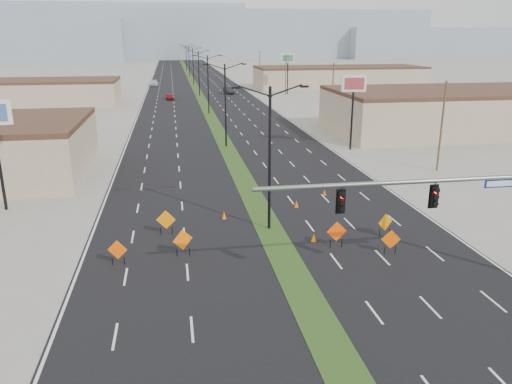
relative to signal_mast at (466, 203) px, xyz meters
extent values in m
plane|color=gray|center=(-8.56, -2.00, -4.79)|extent=(600.00, 600.00, 0.00)
cube|color=black|center=(-8.56, 98.00, -4.79)|extent=(25.00, 400.00, 0.02)
cube|color=#274518|center=(-8.56, 98.00, -4.79)|extent=(2.00, 400.00, 0.04)
cube|color=tan|center=(-40.56, 83.00, -2.54)|extent=(30.00, 14.00, 4.50)
cube|color=tan|center=(25.44, 43.00, -2.04)|extent=(36.00, 18.00, 5.50)
cube|color=tan|center=(29.44, 108.00, -2.29)|extent=(44.00, 16.00, 5.00)
cube|color=#8C9AAD|center=(31.44, 298.00, 9.21)|extent=(220.00, 50.00, 28.00)
cube|color=#8C9AAD|center=(171.44, 288.00, 4.21)|extent=(160.00, 50.00, 18.00)
cube|color=#8C9AAD|center=(-38.56, 318.00, 11.21)|extent=(140.00, 50.00, 32.00)
cylinder|color=slate|center=(-3.36, 0.00, 1.31)|extent=(16.00, 0.24, 0.24)
cube|color=navy|center=(1.84, -0.02, 0.99)|extent=(1.90, 0.04, 0.45)
cube|color=black|center=(-6.86, 0.00, 0.43)|extent=(0.50, 0.28, 1.30)
sphere|color=#FF0C05|center=(-6.86, -0.16, 0.78)|extent=(0.22, 0.22, 0.22)
cube|color=black|center=(-1.86, 0.00, 0.43)|extent=(0.50, 0.28, 1.30)
sphere|color=#FF0C05|center=(-1.86, -0.16, 0.78)|extent=(0.22, 0.22, 0.22)
cylinder|color=black|center=(-8.56, 10.00, 0.21)|extent=(0.20, 0.20, 10.00)
cube|color=black|center=(-10.86, 10.00, 5.16)|extent=(0.55, 0.24, 0.14)
cube|color=black|center=(-6.26, 10.00, 5.16)|extent=(0.55, 0.24, 0.14)
cylinder|color=black|center=(-8.56, 38.00, 0.21)|extent=(0.20, 0.20, 10.00)
cube|color=black|center=(-10.86, 38.00, 5.16)|extent=(0.55, 0.24, 0.14)
cube|color=black|center=(-6.26, 38.00, 5.16)|extent=(0.55, 0.24, 0.14)
cylinder|color=black|center=(-8.56, 66.00, 0.21)|extent=(0.20, 0.20, 10.00)
cube|color=black|center=(-10.86, 66.00, 5.16)|extent=(0.55, 0.24, 0.14)
cube|color=black|center=(-6.26, 66.00, 5.16)|extent=(0.55, 0.24, 0.14)
cylinder|color=black|center=(-8.56, 94.00, 0.21)|extent=(0.20, 0.20, 10.00)
cube|color=black|center=(-10.86, 94.00, 5.16)|extent=(0.55, 0.24, 0.14)
cube|color=black|center=(-6.26, 94.00, 5.16)|extent=(0.55, 0.24, 0.14)
cylinder|color=black|center=(-8.56, 122.00, 0.21)|extent=(0.20, 0.20, 10.00)
cube|color=black|center=(-10.86, 122.00, 5.16)|extent=(0.55, 0.24, 0.14)
cube|color=black|center=(-6.26, 122.00, 5.16)|extent=(0.55, 0.24, 0.14)
cylinder|color=black|center=(-8.56, 150.00, 0.21)|extent=(0.20, 0.20, 10.00)
cube|color=black|center=(-10.86, 150.00, 5.16)|extent=(0.55, 0.24, 0.14)
cube|color=black|center=(-6.26, 150.00, 5.16)|extent=(0.55, 0.24, 0.14)
cylinder|color=black|center=(-8.56, 178.00, 0.21)|extent=(0.20, 0.20, 10.00)
cube|color=black|center=(-10.86, 178.00, 5.16)|extent=(0.55, 0.24, 0.14)
cube|color=black|center=(-6.26, 178.00, 5.16)|extent=(0.55, 0.24, 0.14)
cylinder|color=#4C3823|center=(11.44, 23.00, -0.29)|extent=(0.20, 0.20, 9.00)
cube|color=#4C3823|center=(11.44, 23.00, 3.81)|extent=(1.60, 0.10, 0.10)
cylinder|color=#4C3823|center=(11.44, 58.00, -0.29)|extent=(0.20, 0.20, 9.00)
cube|color=#4C3823|center=(11.44, 58.00, 3.81)|extent=(1.60, 0.10, 0.10)
cylinder|color=#4C3823|center=(11.44, 93.00, -0.29)|extent=(0.20, 0.20, 9.00)
cube|color=#4C3823|center=(11.44, 93.00, 3.81)|extent=(1.60, 0.10, 0.10)
cylinder|color=#4C3823|center=(11.44, 128.00, -0.29)|extent=(0.20, 0.20, 9.00)
cube|color=#4C3823|center=(11.44, 128.00, 3.81)|extent=(1.60, 0.10, 0.10)
imported|color=maroon|center=(-15.30, 87.57, -4.16)|extent=(1.92, 3.88, 1.27)
imported|color=black|center=(-1.45, 97.18, -3.96)|extent=(2.36, 5.20, 1.66)
imported|color=#B3BABD|center=(-19.44, 119.82, -4.03)|extent=(2.16, 5.23, 1.51)
cube|color=#FF5305|center=(-18.59, 5.70, -3.80)|extent=(1.17, 0.29, 1.19)
cylinder|color=black|center=(-18.94, 5.70, -4.54)|extent=(0.05, 0.05, 0.50)
cylinder|color=black|center=(-18.25, 5.70, -4.54)|extent=(0.05, 0.05, 0.50)
cube|color=orange|center=(-15.76, 10.05, -3.68)|extent=(1.32, 0.25, 1.33)
cylinder|color=black|center=(-16.15, 10.05, -4.51)|extent=(0.05, 0.05, 0.56)
cylinder|color=black|center=(-15.37, 10.05, -4.51)|extent=(0.05, 0.05, 0.56)
cube|color=#FF6505|center=(-14.72, 6.34, -3.69)|extent=(1.23, 0.57, 1.33)
cylinder|color=black|center=(-15.10, 6.34, -4.52)|extent=(0.05, 0.05, 0.55)
cylinder|color=black|center=(-14.33, 6.34, -4.52)|extent=(0.05, 0.05, 0.55)
cube|color=#FF4605|center=(-4.89, 6.04, -3.68)|extent=(1.34, 0.05, 1.34)
cylinder|color=black|center=(-5.28, 6.04, -4.51)|extent=(0.05, 0.05, 0.56)
cylinder|color=black|center=(-4.50, 6.04, -4.51)|extent=(0.05, 0.05, 0.56)
cube|color=#F05005|center=(-1.87, 4.46, -3.78)|extent=(1.21, 0.25, 1.22)
cylinder|color=black|center=(-2.23, 4.46, -4.54)|extent=(0.05, 0.05, 0.51)
cylinder|color=black|center=(-1.52, 4.46, -4.54)|extent=(0.05, 0.05, 0.51)
cube|color=orange|center=(-0.99, 7.35, -3.78)|extent=(1.16, 0.45, 1.22)
cylinder|color=black|center=(-1.34, 7.35, -4.54)|extent=(0.05, 0.05, 0.51)
cylinder|color=black|center=(-0.63, 7.35, -4.54)|extent=(0.05, 0.05, 0.51)
cone|color=orange|center=(-6.05, 7.20, -4.51)|extent=(0.35, 0.35, 0.57)
cone|color=#F25205|center=(-5.51, 14.18, -4.51)|extent=(0.41, 0.41, 0.57)
cone|color=#E24304|center=(-2.36, 16.85, -4.52)|extent=(0.35, 0.35, 0.54)
cone|color=#FB6A05|center=(-11.51, 12.50, -4.51)|extent=(0.36, 0.36, 0.56)
cylinder|color=black|center=(-28.33, 17.53, -1.25)|extent=(0.24, 0.24, 7.09)
cylinder|color=black|center=(6.11, 33.96, -1.15)|extent=(0.24, 0.24, 7.28)
cube|color=white|center=(6.11, 33.96, 3.07)|extent=(2.90, 0.73, 1.92)
cube|color=#9D3439|center=(6.11, 33.76, 3.07)|extent=(2.29, 0.36, 1.34)
cylinder|color=black|center=(12.08, 93.90, -0.95)|extent=(0.24, 0.24, 7.69)
cube|color=white|center=(12.08, 93.90, 3.50)|extent=(3.01, 1.19, 2.02)
cube|color=#388E60|center=(12.08, 93.70, 3.50)|extent=(2.35, 0.73, 1.42)
camera|label=1|loc=(-14.97, -22.56, 8.35)|focal=35.00mm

